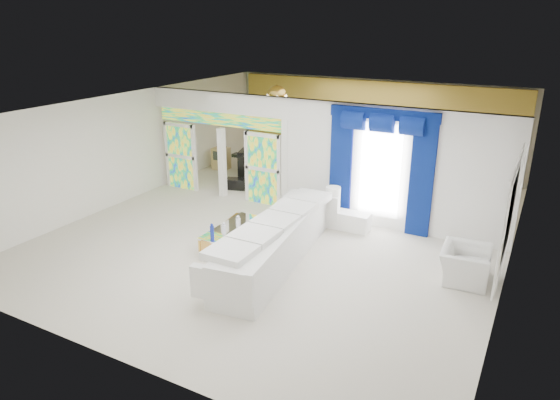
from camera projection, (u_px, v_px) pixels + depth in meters
The scene contains 22 objects.
floor at pixel (292, 225), 12.68m from camera, with size 12.00×12.00×0.00m, color #B7AF9E.
dividing_wall at pixel (392, 169), 12.03m from camera, with size 5.70×0.18×3.00m, color white.
dividing_header at pixel (217, 102), 13.85m from camera, with size 4.30×0.18×0.55m, color white.
stained_panel_left at pixel (181, 156), 15.07m from camera, with size 0.95×0.04×2.00m, color #994C3F.
stained_panel_right at pixel (263, 169), 13.80m from camera, with size 0.95×0.04×2.00m, color #994C3F.
stained_transom at pixel (218, 119), 14.01m from camera, with size 4.00×0.05×0.35m, color #994C3F.
window_pane at pixel (380, 171), 12.08m from camera, with size 1.00×0.02×2.30m, color white.
blue_drape_left at pixel (341, 168), 12.51m from camera, with size 0.55×0.10×2.80m, color #030849.
blue_drape_right at pixel (422, 179), 11.62m from camera, with size 0.55×0.10×2.80m, color #030849.
blue_pelmet at pixel (384, 114), 11.58m from camera, with size 2.60×0.12×0.25m, color #030849.
wall_mirror at pixel (510, 215), 9.11m from camera, with size 0.04×2.70×1.90m, color white.
gold_curtains at pixel (372, 125), 17.04m from camera, with size 9.70×0.12×2.90m, color #AF902A.
white_sofa at pixel (277, 243), 10.64m from camera, with size 0.97×4.54×0.86m, color white.
coffee_table at pixel (231, 235), 11.57m from camera, with size 0.59×1.78×0.40m, color gold.
console_table at pixel (344, 220), 12.42m from camera, with size 1.31×0.42×0.44m, color white.
table_lamp at pixel (333, 198), 12.38m from camera, with size 0.36×0.36×0.58m, color white.
armchair at pixel (465, 264), 9.91m from camera, with size 1.04×0.91×0.68m, color white.
grand_piano at pixel (268, 161), 16.47m from camera, with size 1.49×1.95×0.99m, color black.
piano_bench at pixel (242, 184), 15.26m from camera, with size 0.95×0.37×0.32m, color black.
tv_console at pixel (221, 158), 17.23m from camera, with size 0.51×0.46×0.74m, color tan.
chandelier at pixel (277, 95), 15.61m from camera, with size 0.60×0.60×0.60m, color gold.
decanters at pixel (224, 227), 11.30m from camera, with size 0.20×0.98×0.25m.
Camera 1 is at (5.30, -10.44, 4.92)m, focal length 32.33 mm.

